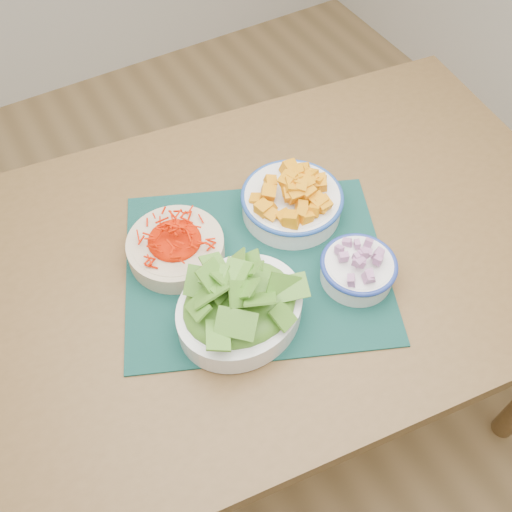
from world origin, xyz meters
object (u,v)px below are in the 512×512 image
Objects in this scene: table at (283,269)px; onion_bowl at (358,266)px; placemat at (256,266)px; carrot_bowl at (175,245)px; lettuce_bowl at (240,304)px; squash_bowl at (292,196)px.

table is 9.30× the size of onion_bowl.
placemat is at bearing -156.94° from table.
carrot_bowl is (-0.12, 0.10, 0.03)m from placemat.
onion_bowl is at bearing -20.20° from lettuce_bowl.
lettuce_bowl is 1.89× the size of onion_bowl.
placemat is at bearing -148.05° from squash_bowl.
carrot_bowl is at bearing 166.42° from table.
squash_bowl is 0.91× the size of lettuce_bowl.
placemat is 1.98× the size of squash_bowl.
carrot_bowl is 1.53× the size of onion_bowl.
onion_bowl is (0.02, -0.20, -0.01)m from squash_bowl.
squash_bowl is at bearing 56.18° from table.
carrot_bowl is 0.25m from squash_bowl.
lettuce_bowl reaches higher than carrot_bowl.
onion_bowl is at bearing -84.71° from squash_bowl.
squash_bowl is 1.73× the size of onion_bowl.
squash_bowl is 0.28m from lettuce_bowl.
placemat is 2.24× the size of carrot_bowl.
squash_bowl is at bearing 95.29° from onion_bowl.
placemat is 3.43× the size of onion_bowl.
onion_bowl reaches higher than table.
squash_bowl is at bearing -3.85° from carrot_bowl.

